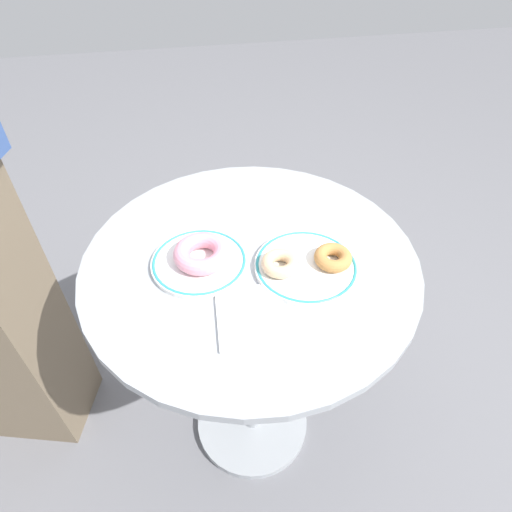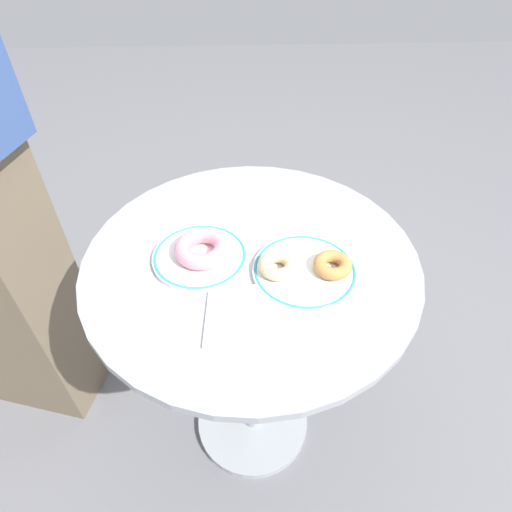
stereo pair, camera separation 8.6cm
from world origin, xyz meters
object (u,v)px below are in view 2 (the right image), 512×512
object	(u,v)px
donut_glazed	(278,266)
donut_old_fashioned	(333,265)
plate_right	(304,271)
plate_left	(200,258)
donut_pink_frosted	(202,248)
cafe_table	(252,324)
paper_napkin	(239,315)

from	to	relation	value
donut_glazed	donut_old_fashioned	bearing A→B (deg)	-1.22
donut_old_fashioned	plate_right	bearing A→B (deg)	175.89
plate_left	donut_pink_frosted	bearing A→B (deg)	45.51
cafe_table	donut_old_fashioned	world-z (taller)	donut_old_fashioned
plate_right	plate_left	bearing A→B (deg)	167.89
plate_left	plate_right	world-z (taller)	same
plate_left	paper_napkin	size ratio (longest dim) A/B	1.35
plate_left	donut_pink_frosted	distance (m)	0.02
donut_pink_frosted	paper_napkin	world-z (taller)	donut_pink_frosted
donut_pink_frosted	paper_napkin	xyz separation A→B (m)	(0.07, -0.15, -0.02)
plate_right	donut_old_fashioned	distance (m)	0.05
donut_pink_frosted	plate_left	bearing A→B (deg)	-134.49
donut_pink_frosted	donut_glazed	bearing A→B (deg)	-19.74
plate_left	donut_glazed	distance (m)	0.16
cafe_table	donut_glazed	size ratio (longest dim) A/B	9.84
plate_right	donut_pink_frosted	distance (m)	0.20
donut_old_fashioned	paper_napkin	size ratio (longest dim) A/B	0.53
paper_napkin	donut_pink_frosted	bearing A→B (deg)	114.60
plate_left	donut_pink_frosted	size ratio (longest dim) A/B	1.71
plate_left	donut_glazed	xyz separation A→B (m)	(0.15, -0.05, 0.02)
donut_pink_frosted	donut_old_fashioned	distance (m)	0.25
plate_left	plate_right	bearing A→B (deg)	-12.11
cafe_table	donut_old_fashioned	xyz separation A→B (m)	(0.15, -0.05, 0.24)
donut_glazed	cafe_table	bearing A→B (deg)	134.96
cafe_table	donut_glazed	xyz separation A→B (m)	(0.05, -0.05, 0.24)
donut_old_fashioned	plate_left	bearing A→B (deg)	169.48
donut_old_fashioned	paper_napkin	world-z (taller)	donut_old_fashioned
donut_glazed	paper_napkin	distance (m)	0.13
cafe_table	plate_right	size ratio (longest dim) A/B	3.60
donut_pink_frosted	donut_old_fashioned	size ratio (longest dim) A/B	1.50
donut_old_fashioned	donut_glazed	xyz separation A→B (m)	(-0.10, 0.00, 0.00)
cafe_table	donut_glazed	bearing A→B (deg)	-45.04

